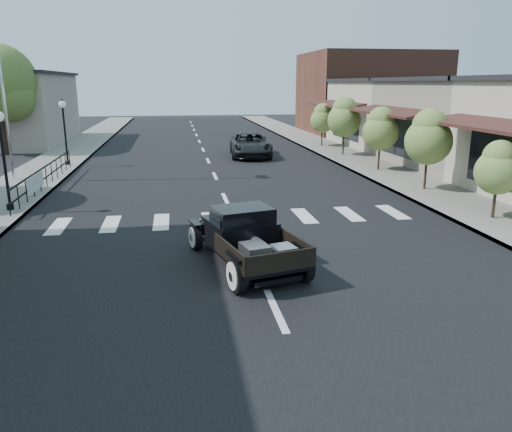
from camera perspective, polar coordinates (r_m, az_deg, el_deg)
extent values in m
plane|color=black|center=(12.87, -0.38, -5.05)|extent=(120.00, 120.00, 0.00)
cube|color=black|center=(27.36, -5.22, 5.66)|extent=(14.00, 80.00, 0.02)
cube|color=gray|center=(28.09, -22.85, 4.93)|extent=(3.00, 80.00, 0.15)
cube|color=gray|center=(29.19, 11.76, 6.12)|extent=(3.00, 80.00, 0.15)
cube|color=gray|center=(30.18, 25.15, 9.48)|extent=(10.00, 9.00, 4.50)
cube|color=beige|center=(37.96, 17.52, 11.04)|extent=(10.00, 9.00, 4.50)
cube|color=brown|center=(47.25, 12.72, 13.52)|extent=(11.00, 10.00, 7.00)
imported|color=black|center=(30.89, -0.66, 8.11)|extent=(2.75, 5.31, 1.43)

